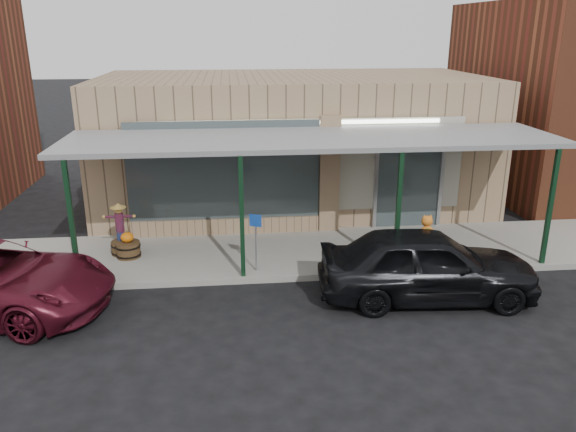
{
  "coord_description": "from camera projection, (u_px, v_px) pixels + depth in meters",
  "views": [
    {
      "loc": [
        -2.01,
        -9.81,
        5.6
      ],
      "look_at": [
        -0.71,
        2.6,
        1.42
      ],
      "focal_mm": 35.0,
      "sensor_mm": 36.0,
      "label": 1
    }
  ],
  "objects": [
    {
      "name": "barrel_scarecrow",
      "position": [
        121.0,
        237.0,
        14.14
      ],
      "size": [
        0.82,
        0.53,
        1.36
      ],
      "rotation": [
        0.0,
        0.0,
        -0.01
      ],
      "color": "#523920",
      "rests_on": "sidewalk"
    },
    {
      "name": "parked_sedan",
      "position": [
        427.0,
        264.0,
        12.04
      ],
      "size": [
        4.76,
        2.2,
        1.64
      ],
      "rotation": [
        0.0,
        0.0,
        1.5
      ],
      "color": "black",
      "rests_on": "ground"
    },
    {
      "name": "storefront",
      "position": [
        292.0,
        142.0,
        18.26
      ],
      "size": [
        12.0,
        6.25,
        4.2
      ],
      "color": "#977B5C",
      "rests_on": "ground"
    },
    {
      "name": "sidewalk",
      "position": [
        311.0,
        252.0,
        14.6
      ],
      "size": [
        40.0,
        3.2,
        0.15
      ],
      "primitive_type": "cube",
      "color": "gray",
      "rests_on": "ground"
    },
    {
      "name": "block_buildings_near",
      "position": [
        348.0,
        86.0,
        18.91
      ],
      "size": [
        61.0,
        8.0,
        8.0
      ],
      "color": "brown",
      "rests_on": "ground"
    },
    {
      "name": "ground",
      "position": [
        337.0,
        323.0,
        11.23
      ],
      "size": [
        120.0,
        120.0,
        0.0
      ],
      "primitive_type": "plane",
      "color": "black",
      "rests_on": "ground"
    },
    {
      "name": "awning",
      "position": [
        313.0,
        141.0,
        13.63
      ],
      "size": [
        12.0,
        3.0,
        3.04
      ],
      "color": "gray",
      "rests_on": "ground"
    },
    {
      "name": "handicap_sign",
      "position": [
        256.0,
        235.0,
        13.01
      ],
      "size": [
        0.27,
        0.13,
        1.4
      ],
      "rotation": [
        0.0,
        0.0,
        -0.41
      ],
      "color": "gray",
      "rests_on": "sidewalk"
    },
    {
      "name": "barrel_pumpkin",
      "position": [
        128.0,
        248.0,
        14.03
      ],
      "size": [
        0.64,
        0.64,
        0.7
      ],
      "rotation": [
        0.0,
        0.0,
        -0.09
      ],
      "color": "#523920",
      "rests_on": "sidewalk"
    }
  ]
}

